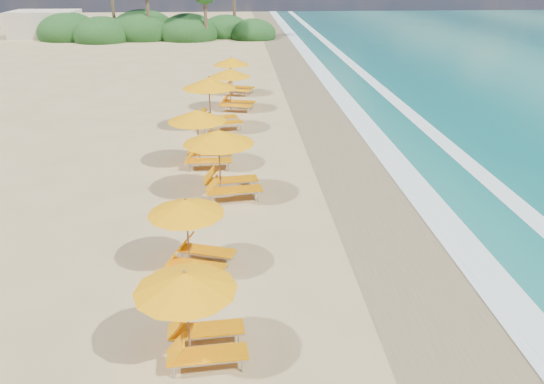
{
  "coord_description": "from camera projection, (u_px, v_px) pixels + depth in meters",
  "views": [
    {
      "loc": [
        -1.0,
        -14.69,
        7.61
      ],
      "look_at": [
        0.0,
        0.0,
        1.2
      ],
      "focal_mm": 34.79,
      "sensor_mm": 36.0,
      "label": 1
    }
  ],
  "objects": [
    {
      "name": "station_8",
      "position": [
        233.0,
        86.0,
        29.25
      ],
      "size": [
        2.95,
        2.86,
        2.36
      ],
      "rotation": [
        0.0,
        0.0,
        -0.27
      ],
      "color": "olive",
      "rests_on": "ground"
    },
    {
      "name": "beach_building",
      "position": [
        46.0,
        24.0,
        58.52
      ],
      "size": [
        7.0,
        5.0,
        2.8
      ],
      "primitive_type": "cube",
      "color": "beige",
      "rests_on": "ground"
    },
    {
      "name": "station_5",
      "position": [
        225.0,
        158.0,
        18.23
      ],
      "size": [
        2.93,
        2.77,
        2.51
      ],
      "rotation": [
        0.0,
        0.0,
        0.13
      ],
      "color": "olive",
      "rests_on": "ground"
    },
    {
      "name": "wet_sand",
      "position": [
        397.0,
        223.0,
        16.79
      ],
      "size": [
        4.0,
        160.0,
        0.01
      ],
      "primitive_type": "cube",
      "color": "#8E7D54",
      "rests_on": "ground"
    },
    {
      "name": "station_4",
      "position": [
        193.0,
        229.0,
        13.9
      ],
      "size": [
        2.61,
        2.55,
        2.06
      ],
      "rotation": [
        0.0,
        0.0,
        -0.31
      ],
      "color": "olive",
      "rests_on": "ground"
    },
    {
      "name": "station_3",
      "position": [
        195.0,
        309.0,
        10.66
      ],
      "size": [
        2.39,
        2.24,
        2.12
      ],
      "rotation": [
        0.0,
        0.0,
        0.08
      ],
      "color": "olive",
      "rests_on": "ground"
    },
    {
      "name": "ground",
      "position": [
        272.0,
        227.0,
        16.54
      ],
      "size": [
        160.0,
        160.0,
        0.0
      ],
      "primitive_type": "plane",
      "color": "tan",
      "rests_on": "ground"
    },
    {
      "name": "station_6",
      "position": [
        203.0,
        134.0,
        21.04
      ],
      "size": [
        2.61,
        2.42,
        2.4
      ],
      "rotation": [
        0.0,
        0.0,
        -0.02
      ],
      "color": "olive",
      "rests_on": "ground"
    },
    {
      "name": "station_9",
      "position": [
        234.0,
        73.0,
        32.8
      ],
      "size": [
        2.96,
        2.89,
        2.34
      ],
      "rotation": [
        0.0,
        0.0,
        -0.31
      ],
      "color": "olive",
      "rests_on": "ground"
    },
    {
      "name": "surf_foam",
      "position": [
        479.0,
        220.0,
        16.94
      ],
      "size": [
        4.0,
        160.0,
        0.01
      ],
      "color": "white",
      "rests_on": "ground"
    },
    {
      "name": "treeline",
      "position": [
        152.0,
        29.0,
        57.15
      ],
      "size": [
        25.8,
        8.8,
        9.74
      ],
      "color": "#163D14",
      "rests_on": "ground"
    },
    {
      "name": "station_7",
      "position": [
        214.0,
        100.0,
        25.72
      ],
      "size": [
        3.31,
        3.21,
        2.66
      ],
      "rotation": [
        0.0,
        0.0,
        0.27
      ],
      "color": "olive",
      "rests_on": "ground"
    }
  ]
}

